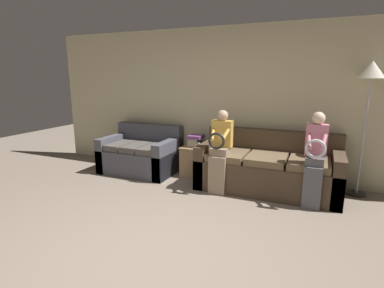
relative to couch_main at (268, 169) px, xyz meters
name	(u,v)px	position (x,y,z in m)	size (l,w,h in m)	color
ground_plane	(149,260)	(-0.71, -2.34, -0.33)	(14.00, 14.00, 0.00)	gray
wall_back	(234,103)	(-0.71, 0.54, 0.95)	(7.33, 0.06, 2.55)	beige
couch_main	(268,169)	(0.00, 0.00, 0.00)	(2.09, 0.92, 0.89)	#473828
couch_side	(141,155)	(-2.30, 0.03, -0.02)	(1.33, 0.91, 0.84)	#4C4C56
child_left_seated	(220,148)	(-0.66, -0.38, 0.35)	(0.31, 0.37, 1.24)	gray
child_right_seated	(315,155)	(0.66, -0.38, 0.38)	(0.28, 0.37, 1.27)	#56565B
side_shelf	(196,160)	(-1.30, 0.23, -0.06)	(0.44, 0.50, 0.52)	#9E7A51
book_stack	(196,141)	(-1.31, 0.23, 0.29)	(0.23, 0.27, 0.20)	gray
floor_lamp	(371,80)	(1.27, 0.30, 1.35)	(0.36, 0.36, 1.93)	#2D2B28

